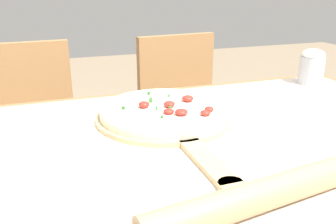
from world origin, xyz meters
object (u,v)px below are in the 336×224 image
pizza (164,110)px  chair_left (31,137)px  pizza_peel (167,120)px  chair_right (185,118)px  flour_cup (312,66)px  rolling_pin (252,198)px

pizza → chair_left: bearing=120.0°
pizza_peel → chair_right: (0.31, 0.65, -0.26)m
chair_left → flour_cup: size_ratio=7.19×
rolling_pin → flour_cup: size_ratio=3.78×
pizza_peel → chair_left: (-0.36, 0.65, -0.26)m
pizza → flour_cup: bearing=15.1°
rolling_pin → chair_left: chair_left is taller
rolling_pin → flour_cup: 0.84m
flour_cup → chair_right: bearing=121.2°
pizza → pizza_peel: bearing=-91.4°
rolling_pin → flour_cup: (0.60, 0.58, 0.04)m
chair_left → chair_right: 0.68m
chair_left → pizza_peel: bearing=-63.5°
chair_left → flour_cup: (0.96, -0.46, 0.32)m
pizza_peel → rolling_pin: rolling_pin is taller
pizza_peel → chair_left: bearing=119.1°
rolling_pin → chair_left: size_ratio=0.53×
rolling_pin → pizza: bearing=89.4°
chair_left → rolling_pin: bearing=-73.7°
pizza_peel → pizza: bearing=88.6°
pizza → rolling_pin: size_ratio=0.71×
rolling_pin → chair_right: chair_right is taller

